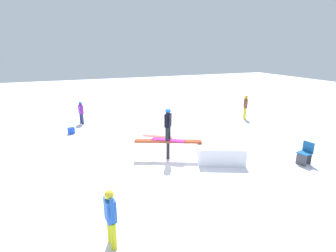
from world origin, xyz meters
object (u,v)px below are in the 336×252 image
(bystander_blue, at_px, (111,215))
(bystander_purple, at_px, (81,112))
(main_rider_on_rail, at_px, (168,125))
(backpack_on_snow, at_px, (71,131))
(rail_feature, at_px, (168,143))
(bystander_brown, at_px, (245,106))
(folding_chair, at_px, (305,154))
(loose_snowboard_coral, at_px, (157,136))

(bystander_blue, height_order, bystander_purple, bystander_blue)
(main_rider_on_rail, distance_m, bystander_blue, 5.12)
(main_rider_on_rail, xyz_separation_m, bystander_purple, (2.87, -6.67, -0.70))
(bystander_blue, bearing_deg, backpack_on_snow, 177.96)
(rail_feature, height_order, main_rider_on_rail, main_rider_on_rail)
(bystander_brown, xyz_separation_m, bystander_blue, (9.87, 8.06, -0.05))
(bystander_purple, relative_size, folding_chair, 1.52)
(rail_feature, distance_m, loose_snowboard_coral, 2.90)
(rail_feature, relative_size, loose_snowboard_coral, 1.66)
(bystander_blue, height_order, backpack_on_snow, bystander_blue)
(bystander_purple, distance_m, folding_chair, 11.89)
(backpack_on_snow, bearing_deg, bystander_blue, 70.02)
(rail_feature, xyz_separation_m, folding_chair, (-4.76, 2.44, -0.27))
(main_rider_on_rail, height_order, backpack_on_snow, main_rider_on_rail)
(rail_feature, bearing_deg, bystander_purple, -42.82)
(bystander_purple, bearing_deg, folding_chair, 21.04)
(bystander_brown, distance_m, bystander_blue, 12.74)
(loose_snowboard_coral, relative_size, folding_chair, 1.77)
(main_rider_on_rail, distance_m, bystander_brown, 7.95)
(bystander_blue, bearing_deg, folding_chair, 96.49)
(rail_feature, bearing_deg, loose_snowboard_coral, -76.82)
(folding_chair, bearing_deg, rail_feature, -127.97)
(folding_chair, relative_size, backpack_on_snow, 2.59)
(bystander_purple, bearing_deg, bystander_blue, -19.67)
(bystander_blue, relative_size, loose_snowboard_coral, 0.91)
(bystander_brown, bearing_deg, folding_chair, -166.59)
(main_rider_on_rail, distance_m, backpack_on_snow, 6.19)
(main_rider_on_rail, height_order, bystander_brown, main_rider_on_rail)
(bystander_brown, bearing_deg, bystander_purple, 105.97)
(main_rider_on_rail, xyz_separation_m, backpack_on_snow, (3.54, -4.91, -1.28))
(main_rider_on_rail, xyz_separation_m, bystander_brown, (-6.85, -3.98, -0.60))
(loose_snowboard_coral, xyz_separation_m, backpack_on_snow, (4.07, -2.13, 0.16))
(rail_feature, relative_size, bystander_brown, 1.71)
(rail_feature, bearing_deg, bystander_brown, -125.94)
(rail_feature, distance_m, folding_chair, 5.36)
(main_rider_on_rail, relative_size, bystander_brown, 0.88)
(bystander_blue, xyz_separation_m, loose_snowboard_coral, (-3.54, -6.86, -0.78))
(rail_feature, distance_m, main_rider_on_rail, 0.77)
(folding_chair, height_order, backpack_on_snow, folding_chair)
(rail_feature, xyz_separation_m, backpack_on_snow, (3.54, -4.91, -0.51))
(backpack_on_snow, bearing_deg, bystander_brown, 151.56)
(bystander_brown, xyz_separation_m, bystander_purple, (9.72, -2.69, -0.10))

